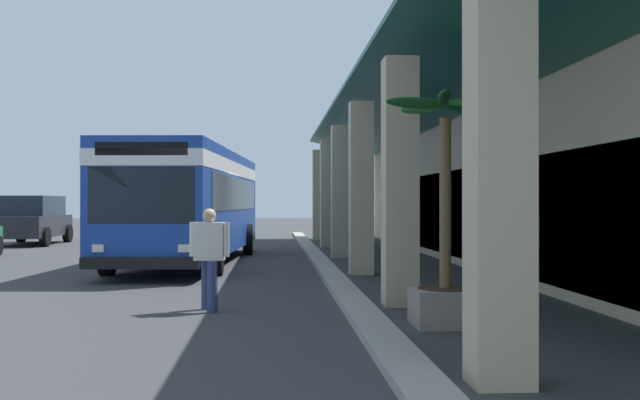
{
  "coord_description": "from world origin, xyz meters",
  "views": [
    {
      "loc": [
        20.27,
        2.14,
        1.7
      ],
      "look_at": [
        0.87,
        3.41,
        1.77
      ],
      "focal_mm": 40.88,
      "sensor_mm": 36.0,
      "label": 1
    }
  ],
  "objects_px": {
    "transit_bus": "(191,197)",
    "potted_palm": "(445,268)",
    "parked_suv_charcoal": "(33,219)",
    "pedestrian": "(209,254)"
  },
  "relations": [
    {
      "from": "parked_suv_charcoal",
      "to": "pedestrian",
      "type": "relative_size",
      "value": 3.01
    },
    {
      "from": "parked_suv_charcoal",
      "to": "potted_palm",
      "type": "bearing_deg",
      "value": 30.73
    },
    {
      "from": "pedestrian",
      "to": "potted_palm",
      "type": "relative_size",
      "value": 0.51
    },
    {
      "from": "parked_suv_charcoal",
      "to": "pedestrian",
      "type": "bearing_deg",
      "value": 24.96
    },
    {
      "from": "parked_suv_charcoal",
      "to": "potted_palm",
      "type": "xyz_separation_m",
      "value": [
        20.38,
        12.11,
        -0.22
      ]
    },
    {
      "from": "parked_suv_charcoal",
      "to": "transit_bus",
      "type": "bearing_deg",
      "value": 38.22
    },
    {
      "from": "parked_suv_charcoal",
      "to": "pedestrian",
      "type": "xyz_separation_m",
      "value": [
        18.78,
        8.74,
        -0.12
      ]
    },
    {
      "from": "parked_suv_charcoal",
      "to": "pedestrian",
      "type": "distance_m",
      "value": 20.71
    },
    {
      "from": "transit_bus",
      "to": "potted_palm",
      "type": "xyz_separation_m",
      "value": [
        10.94,
        4.68,
        -1.06
      ]
    },
    {
      "from": "transit_bus",
      "to": "parked_suv_charcoal",
      "type": "bearing_deg",
      "value": -141.78
    }
  ]
}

